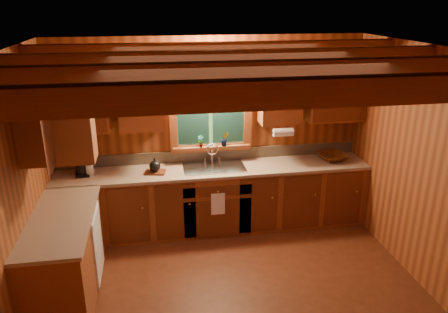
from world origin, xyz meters
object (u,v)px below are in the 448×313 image
(coffee_maker, at_px, (82,164))
(cutting_board, at_px, (155,172))
(sink, at_px, (214,171))
(wicker_basket, at_px, (333,157))

(coffee_maker, relative_size, cutting_board, 1.16)
(coffee_maker, distance_m, cutting_board, 0.94)
(cutting_board, bearing_deg, sink, 14.75)
(coffee_maker, distance_m, wicker_basket, 3.40)
(cutting_board, relative_size, wicker_basket, 0.64)
(sink, distance_m, coffee_maker, 1.72)
(sink, distance_m, cutting_board, 0.79)
(cutting_board, distance_m, wicker_basket, 2.47)
(sink, relative_size, coffee_maker, 2.72)
(sink, height_order, cutting_board, sink)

